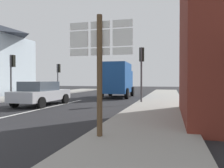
% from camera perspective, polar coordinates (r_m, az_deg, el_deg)
% --- Properties ---
extents(ground_plane, '(80.00, 80.00, 0.00)m').
position_cam_1_polar(ground_plane, '(15.48, -11.00, -4.78)').
color(ground_plane, '#232326').
extents(sidewalk_right, '(2.93, 44.00, 0.14)m').
position_cam_1_polar(sidewalk_right, '(11.96, 11.50, -6.15)').
color(sidewalk_right, gray).
rests_on(sidewalk_right, ground).
extents(lane_centre_stripe, '(0.16, 12.00, 0.01)m').
position_cam_1_polar(lane_centre_stripe, '(12.04, -19.42, -6.45)').
color(lane_centre_stripe, silver).
rests_on(lane_centre_stripe, ground).
extents(sedan_far, '(2.05, 4.24, 1.47)m').
position_cam_1_polar(sedan_far, '(14.25, -17.80, -2.24)').
color(sedan_far, '#B7BABF').
rests_on(sedan_far, ground).
extents(delivery_truck, '(2.63, 5.07, 3.05)m').
position_cam_1_polar(delivery_truck, '(19.91, 1.36, 1.28)').
color(delivery_truck, '#19478C').
rests_on(delivery_truck, ground).
extents(route_sign_post, '(1.66, 0.14, 3.20)m').
position_cam_1_polar(route_sign_post, '(5.63, -3.16, 5.56)').
color(route_sign_post, brown).
rests_on(route_sign_post, ground).
extents(traffic_light_near_left, '(0.30, 0.49, 3.45)m').
position_cam_1_polar(traffic_light_near_left, '(18.39, -24.30, 4.04)').
color(traffic_light_near_left, '#47474C').
rests_on(traffic_light_near_left, ground).
extents(traffic_light_far_left, '(0.30, 0.49, 3.27)m').
position_cam_1_polar(traffic_light_far_left, '(24.29, -13.63, 3.02)').
color(traffic_light_far_left, '#47474C').
rests_on(traffic_light_far_left, ground).
extents(traffic_light_near_right, '(0.30, 0.49, 3.69)m').
position_cam_1_polar(traffic_light_near_right, '(14.75, 7.64, 5.57)').
color(traffic_light_near_right, '#47474C').
rests_on(traffic_light_near_right, ground).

